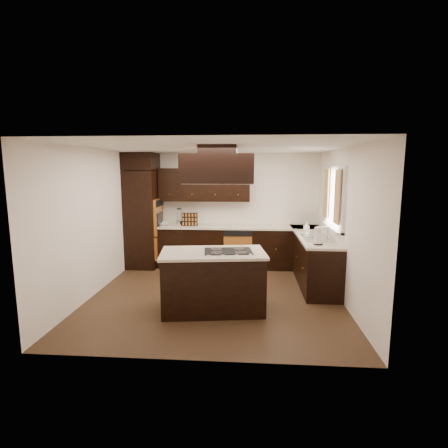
{
  "coord_description": "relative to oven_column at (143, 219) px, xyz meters",
  "views": [
    {
      "loc": [
        0.57,
        -5.75,
        2.16
      ],
      "look_at": [
        0.1,
        0.6,
        1.15
      ],
      "focal_mm": 28.0,
      "sensor_mm": 36.0,
      "label": 1
    }
  ],
  "objects": [
    {
      "name": "wall_front",
      "position": [
        1.78,
        -3.81,
        0.19
      ],
      "size": [
        4.2,
        0.02,
        2.5
      ],
      "primitive_type": "cube",
      "color": "white",
      "rests_on": "ground"
    },
    {
      "name": "oven_column",
      "position": [
        0.0,
        0.0,
        0.0
      ],
      "size": [
        0.65,
        0.75,
        2.12
      ],
      "primitive_type": "cube",
      "color": "black",
      "rests_on": "floor"
    },
    {
      "name": "countertop_right",
      "position": [
        3.56,
        -0.8,
        -0.16
      ],
      "size": [
        0.63,
        2.4,
        0.04
      ],
      "primitive_type": "cube",
      "color": "beige",
      "rests_on": "base_cabinets_right"
    },
    {
      "name": "upper_cabinets",
      "position": [
        1.34,
        0.23,
        0.75
      ],
      "size": [
        2.0,
        0.34,
        0.72
      ],
      "primitive_type": "cube",
      "color": "black",
      "rests_on": "wall_back"
    },
    {
      "name": "curtain_left",
      "position": [
        3.79,
        -1.57,
        0.64
      ],
      "size": [
        0.02,
        0.34,
        0.9
      ],
      "primitive_type": "cube",
      "color": "beige",
      "rests_on": "wall_right"
    },
    {
      "name": "wall_back",
      "position": [
        1.78,
        0.4,
        0.19
      ],
      "size": [
        4.2,
        0.02,
        2.5
      ],
      "primitive_type": "cube",
      "color": "white",
      "rests_on": "ground"
    },
    {
      "name": "dishwasher_front",
      "position": [
        2.1,
        -0.2,
        -0.66
      ],
      "size": [
        0.6,
        0.05,
        0.72
      ],
      "primitive_type": "cube",
      "color": "#BA6728",
      "rests_on": "floor"
    },
    {
      "name": "range_hood",
      "position": [
        1.88,
        -2.25,
        1.1
      ],
      "size": [
        1.05,
        0.72,
        0.42
      ],
      "primitive_type": "cube",
      "color": "black",
      "rests_on": "ceiling"
    },
    {
      "name": "wall_oven_face",
      "position": [
        0.35,
        0.0,
        0.06
      ],
      "size": [
        0.05,
        0.62,
        0.78
      ],
      "primitive_type": "cube",
      "color": "#BA6728",
      "rests_on": "oven_column"
    },
    {
      "name": "blender_base",
      "position": [
        0.8,
        0.07,
        -0.09
      ],
      "size": [
        0.15,
        0.15,
        0.1
      ],
      "primitive_type": "cylinder",
      "color": "silver",
      "rests_on": "countertop_back"
    },
    {
      "name": "mixing_bowl",
      "position": [
        0.44,
        0.05,
        -0.11
      ],
      "size": [
        0.31,
        0.31,
        0.07
      ],
      "primitive_type": "imported",
      "rotation": [
        0.0,
        0.0,
        -0.12
      ],
      "color": "white",
      "rests_on": "countertop_back"
    },
    {
      "name": "base_cabinets_back",
      "position": [
        1.81,
        0.09,
        -0.62
      ],
      "size": [
        2.93,
        0.6,
        0.88
      ],
      "primitive_type": "cube",
      "color": "black",
      "rests_on": "floor"
    },
    {
      "name": "countertop_back",
      "position": [
        1.81,
        0.08,
        -0.16
      ],
      "size": [
        2.93,
        0.63,
        0.04
      ],
      "primitive_type": "cube",
      "color": "beige",
      "rests_on": "base_cabinets_back"
    },
    {
      "name": "ceiling",
      "position": [
        1.78,
        -1.71,
        1.45
      ],
      "size": [
        4.2,
        4.2,
        0.02
      ],
      "primitive_type": "cube",
      "color": "white",
      "rests_on": "ground"
    },
    {
      "name": "floor",
      "position": [
        1.78,
        -1.71,
        -1.07
      ],
      "size": [
        4.2,
        4.2,
        0.02
      ],
      "primitive_type": "cube",
      "color": "#533821",
      "rests_on": "ground"
    },
    {
      "name": "curtain_right",
      "position": [
        3.79,
        -0.74,
        0.64
      ],
      "size": [
        0.02,
        0.34,
        0.9
      ],
      "primitive_type": "cube",
      "color": "beige",
      "rests_on": "wall_right"
    },
    {
      "name": "hood_duct",
      "position": [
        1.88,
        -2.25,
        1.38
      ],
      "size": [
        0.55,
        0.5,
        0.13
      ],
      "primitive_type": "cube",
      "color": "black",
      "rests_on": "ceiling"
    },
    {
      "name": "island_top",
      "position": [
        1.8,
        -2.34,
        -0.16
      ],
      "size": [
        1.67,
        1.08,
        0.04
      ],
      "primitive_type": "cube",
      "rotation": [
        0.0,
        0.0,
        0.13
      ],
      "color": "beige",
      "rests_on": "island"
    },
    {
      "name": "blender_pitcher",
      "position": [
        0.8,
        0.07,
        0.09
      ],
      "size": [
        0.13,
        0.13,
        0.26
      ],
      "primitive_type": "cone",
      "color": "silver",
      "rests_on": "blender_base"
    },
    {
      "name": "island",
      "position": [
        1.8,
        -2.34,
        -0.62
      ],
      "size": [
        1.61,
        1.02,
        0.88
      ],
      "primitive_type": "cube",
      "rotation": [
        0.0,
        0.0,
        0.13
      ],
      "color": "black",
      "rests_on": "floor"
    },
    {
      "name": "paper_towel",
      "position": [
        3.48,
        -1.71,
        0.01
      ],
      "size": [
        0.14,
        0.14,
        0.29
      ],
      "primitive_type": "cylinder",
      "rotation": [
        0.0,
        0.0,
        0.08
      ],
      "color": "white",
      "rests_on": "countertop_right"
    },
    {
      "name": "spice_rack",
      "position": [
        1.04,
        0.05,
        0.0
      ],
      "size": [
        0.35,
        0.14,
        0.29
      ],
      "primitive_type": "cube",
      "rotation": [
        0.0,
        0.0,
        0.16
      ],
      "color": "black",
      "rests_on": "countertop_back"
    },
    {
      "name": "window_pane",
      "position": [
        3.87,
        -1.16,
        0.59
      ],
      "size": [
        0.0,
        1.2,
        1.0
      ],
      "primitive_type": "cube",
      "color": "white",
      "rests_on": "wall_right"
    },
    {
      "name": "wall_right",
      "position": [
        3.88,
        -1.71,
        0.19
      ],
      "size": [
        0.02,
        4.2,
        2.5
      ],
      "primitive_type": "cube",
      "color": "white",
      "rests_on": "ground"
    },
    {
      "name": "base_cabinets_right",
      "position": [
        3.58,
        -0.8,
        -0.62
      ],
      "size": [
        0.6,
        2.4,
        0.88
      ],
      "primitive_type": "cube",
      "color": "black",
      "rests_on": "floor"
    },
    {
      "name": "wall_left",
      "position": [
        -0.33,
        -1.71,
        0.19
      ],
      "size": [
        0.02,
        4.2,
        2.5
      ],
      "primitive_type": "cube",
      "color": "white",
      "rests_on": "ground"
    },
    {
      "name": "soap_bottle",
      "position": [
        3.47,
        -0.57,
        -0.04
      ],
      "size": [
        0.11,
        0.11,
        0.21
      ],
      "primitive_type": "imported",
      "rotation": [
        0.0,
        0.0,
        0.2
      ],
      "color": "white",
      "rests_on": "countertop_right"
    },
    {
      "name": "cooktop",
      "position": [
        2.03,
        -2.3,
        -0.13
      ],
      "size": [
        0.77,
        0.57,
        0.01
      ],
      "primitive_type": "cube",
      "rotation": [
        0.0,
        0.0,
        0.13
      ],
      "color": "black",
      "rests_on": "island_top"
    },
    {
      "name": "window_frame",
      "position": [
        3.85,
        -1.16,
        0.59
      ],
      "size": [
        0.06,
        1.32,
        1.12
      ],
      "primitive_type": "cube",
      "color": "white",
      "rests_on": "wall_right"
    },
    {
      "name": "sink_rim",
      "position": [
        3.58,
        -1.16,
        -0.14
      ],
      "size": [
        0.52,
        0.84,
        0.01
      ],
      "primitive_type": "cube",
      "color": "silver",
      "rests_on": "countertop_right"
    }
  ]
}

